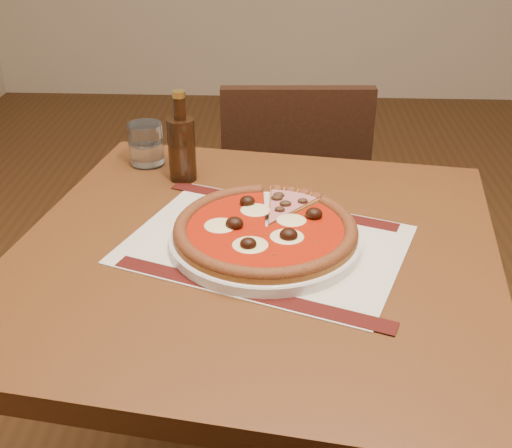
# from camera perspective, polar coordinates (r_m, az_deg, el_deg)

# --- Properties ---
(table) EXTENTS (0.91, 0.91, 0.75)m
(table) POSITION_cam_1_polar(r_m,az_deg,el_deg) (1.14, -0.05, -6.30)
(table) COLOR brown
(table) RESTS_ON ground
(chair_far) EXTENTS (0.41, 0.41, 0.83)m
(chair_far) POSITION_cam_1_polar(r_m,az_deg,el_deg) (1.86, 3.26, 2.38)
(chair_far) COLOR black
(chair_far) RESTS_ON ground
(placemat) EXTENTS (0.53, 0.46, 0.00)m
(placemat) POSITION_cam_1_polar(r_m,az_deg,el_deg) (1.08, 0.84, -1.81)
(placemat) COLOR beige
(placemat) RESTS_ON table
(plate) EXTENTS (0.32, 0.32, 0.02)m
(plate) POSITION_cam_1_polar(r_m,az_deg,el_deg) (1.08, 0.84, -1.36)
(plate) COLOR white
(plate) RESTS_ON placemat
(pizza) EXTENTS (0.31, 0.31, 0.04)m
(pizza) POSITION_cam_1_polar(r_m,az_deg,el_deg) (1.07, 0.84, -0.45)
(pizza) COLOR #AA6229
(pizza) RESTS_ON plate
(ham_slice) EXTENTS (0.10, 0.15, 0.02)m
(ham_slice) POSITION_cam_1_polar(r_m,az_deg,el_deg) (1.14, 3.63, 1.52)
(ham_slice) COLOR #AA6229
(ham_slice) RESTS_ON plate
(water_glass) EXTENTS (0.09, 0.09, 0.09)m
(water_glass) POSITION_cam_1_polar(r_m,az_deg,el_deg) (1.39, -9.75, 7.02)
(water_glass) COLOR white
(water_glass) RESTS_ON table
(bottle) EXTENTS (0.05, 0.05, 0.18)m
(bottle) POSITION_cam_1_polar(r_m,az_deg,el_deg) (1.29, -6.62, 6.91)
(bottle) COLOR #361E0D
(bottle) RESTS_ON table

